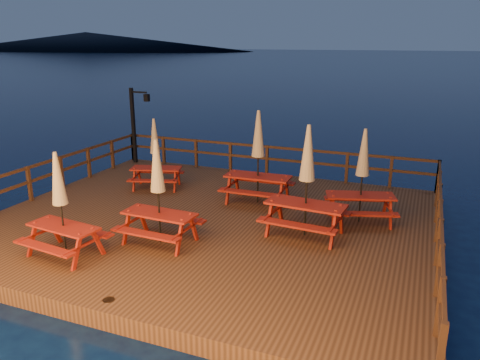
{
  "coord_description": "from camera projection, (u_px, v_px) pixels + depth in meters",
  "views": [
    {
      "loc": [
        5.32,
        -11.04,
        5.2
      ],
      "look_at": [
        0.64,
        0.6,
        1.43
      ],
      "focal_mm": 35.0,
      "sensor_mm": 36.0,
      "label": 1
    }
  ],
  "objects": [
    {
      "name": "ground",
      "position": [
        211.0,
        232.0,
        13.2
      ],
      "size": [
        500.0,
        500.0,
        0.0
      ],
      "primitive_type": "plane",
      "color": "#051032",
      "rests_on": "ground"
    },
    {
      "name": "deck",
      "position": [
        211.0,
        225.0,
        13.14
      ],
      "size": [
        12.0,
        10.0,
        0.4
      ],
      "primitive_type": "cube",
      "color": "#3E2514",
      "rests_on": "ground"
    },
    {
      "name": "deck_piles",
      "position": [
        211.0,
        241.0,
        13.29
      ],
      "size": [
        11.44,
        9.44,
        1.4
      ],
      "color": "#391C12",
      "rests_on": "ground"
    },
    {
      "name": "railing",
      "position": [
        235.0,
        176.0,
        14.45
      ],
      "size": [
        11.8,
        9.75,
        1.1
      ],
      "color": "#391C12",
      "rests_on": "deck"
    },
    {
      "name": "lamp_post",
      "position": [
        136.0,
        119.0,
        18.54
      ],
      "size": [
        0.85,
        0.18,
        3.0
      ],
      "color": "black",
      "rests_on": "deck"
    },
    {
      "name": "headland_left",
      "position": [
        86.0,
        41.0,
        237.91
      ],
      "size": [
        180.0,
        84.0,
        9.0
      ],
      "primitive_type": "ellipsoid",
      "color": "black",
      "rests_on": "ground"
    },
    {
      "name": "picnic_table_0",
      "position": [
        362.0,
        175.0,
        12.49
      ],
      "size": [
        2.16,
        1.95,
        2.58
      ],
      "rotation": [
        0.0,
        0.0,
        0.3
      ],
      "color": "maroon",
      "rests_on": "deck"
    },
    {
      "name": "picnic_table_1",
      "position": [
        61.0,
        203.0,
        10.49
      ],
      "size": [
        1.87,
        1.61,
        2.46
      ],
      "rotation": [
        0.0,
        0.0,
        -0.12
      ],
      "color": "maroon",
      "rests_on": "deck"
    },
    {
      "name": "picnic_table_2",
      "position": [
        307.0,
        179.0,
        11.57
      ],
      "size": [
        2.12,
        1.79,
        2.86
      ],
      "rotation": [
        0.0,
        0.0,
        -0.08
      ],
      "color": "maroon",
      "rests_on": "deck"
    },
    {
      "name": "picnic_table_3",
      "position": [
        158.0,
        190.0,
        11.17
      ],
      "size": [
        1.86,
        1.55,
        2.59
      ],
      "rotation": [
        0.0,
        0.0,
        -0.04
      ],
      "color": "maroon",
      "rests_on": "deck"
    },
    {
      "name": "picnic_table_4",
      "position": [
        155.0,
        153.0,
        15.46
      ],
      "size": [
        1.98,
        1.79,
        2.35
      ],
      "rotation": [
        0.0,
        0.0,
        0.31
      ],
      "color": "maroon",
      "rests_on": "deck"
    },
    {
      "name": "picnic_table_5",
      "position": [
        258.0,
        156.0,
        14.0
      ],
      "size": [
        2.02,
        1.68,
        2.83
      ],
      "rotation": [
        0.0,
        0.0,
        0.03
      ],
      "color": "maroon",
      "rests_on": "deck"
    }
  ]
}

